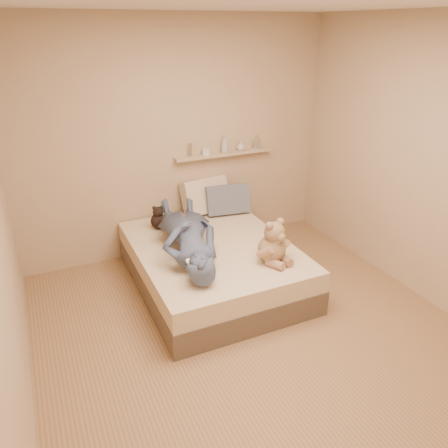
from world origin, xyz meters
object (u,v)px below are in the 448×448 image
bed (213,265)px  wall_shelf (224,154)px  person (187,235)px  dark_plush (158,219)px  teddy_bear (273,245)px  pillow_cream (205,196)px  game_console (197,260)px  pillow_grey (227,199)px

bed → wall_shelf: bearing=58.8°
bed → wall_shelf: size_ratio=1.58×
person → wall_shelf: size_ratio=1.24×
bed → dark_plush: (-0.37, 0.61, 0.34)m
teddy_bear → wall_shelf: size_ratio=0.36×
teddy_bear → pillow_cream: bearing=94.4°
pillow_cream → wall_shelf: 0.53m
bed → teddy_bear: bearing=-55.3°
person → wall_shelf: 1.32m
dark_plush → person: size_ratio=0.18×
teddy_bear → person: size_ratio=0.29×
game_console → person: (0.10, 0.49, 0.01)m
dark_plush → person: (0.10, -0.63, 0.06)m
teddy_bear → wall_shelf: bearing=83.3°
dark_plush → game_console: bearing=-89.8°
teddy_bear → wall_shelf: wall_shelf is taller
pillow_cream → pillow_grey: size_ratio=1.10×
game_console → pillow_grey: bearing=54.6°
game_console → pillow_cream: 1.48m
dark_plush → wall_shelf: wall_shelf is taller
pillow_grey → wall_shelf: size_ratio=0.42×
bed → game_console: 0.74m
person → teddy_bear: bearing=151.5°
bed → pillow_cream: size_ratio=3.45×
person → wall_shelf: bearing=-120.6°
pillow_grey → person: 1.04m
game_console → person: size_ratio=0.14×
game_console → pillow_cream: pillow_cream is taller
teddy_bear → dark_plush: bearing=122.7°
game_console → person: 0.50m
dark_plush → pillow_cream: size_ratio=0.48×
teddy_bear → wall_shelf: (0.17, 1.45, 0.47)m
pillow_cream → pillow_grey: 0.26m
pillow_cream → game_console: bearing=-115.4°
bed → person: (-0.27, -0.02, 0.40)m
dark_plush → pillow_cream: (0.64, 0.22, 0.09)m
dark_plush → teddy_bear: bearing=-57.3°
pillow_grey → wall_shelf: wall_shelf is taller
dark_plush → bed: bearing=-59.1°
bed → pillow_grey: pillow_grey is taller
game_console → teddy_bear: 0.74m
game_console → pillow_grey: (0.85, 1.20, 0.00)m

